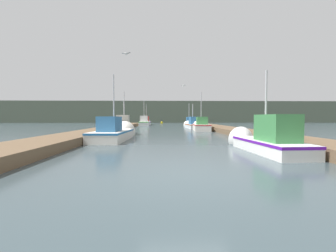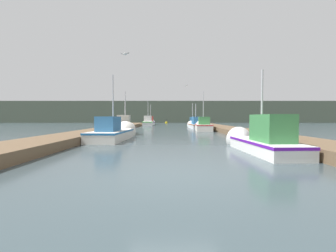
# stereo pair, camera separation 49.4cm
# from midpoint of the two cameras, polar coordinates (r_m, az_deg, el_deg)

# --- Properties ---
(ground_plane) EXTENTS (200.00, 200.00, 0.00)m
(ground_plane) POSITION_cam_midpoint_polar(r_m,az_deg,el_deg) (5.62, 2.29, -12.34)
(ground_plane) COLOR #38474C
(dock_left) EXTENTS (2.47, 40.00, 0.42)m
(dock_left) POSITION_cam_midpoint_polar(r_m,az_deg,el_deg) (22.15, -16.04, -0.98)
(dock_left) COLOR brown
(dock_left) RESTS_ON ground_plane
(dock_right) EXTENTS (2.47, 40.00, 0.42)m
(dock_right) POSITION_cam_midpoint_polar(r_m,az_deg,el_deg) (22.35, 14.51, -0.94)
(dock_right) COLOR brown
(dock_right) RESTS_ON ground_plane
(distant_shore_ridge) EXTENTS (120.00, 16.00, 5.65)m
(distant_shore_ridge) POSITION_cam_midpoint_polar(r_m,az_deg,el_deg) (65.75, -1.39, 3.45)
(distant_shore_ridge) COLOR #4C5647
(distant_shore_ridge) RESTS_ON ground_plane
(fishing_boat_0) EXTENTS (1.62, 5.01, 3.77)m
(fishing_boat_0) POSITION_cam_midpoint_polar(r_m,az_deg,el_deg) (10.14, 21.94, -3.30)
(fishing_boat_0) COLOR silver
(fishing_boat_0) RESTS_ON ground_plane
(fishing_boat_1) EXTENTS (1.98, 6.12, 4.60)m
(fishing_boat_1) POSITION_cam_midpoint_polar(r_m,az_deg,el_deg) (15.00, -14.03, -1.60)
(fishing_boat_1) COLOR silver
(fishing_boat_1) RESTS_ON ground_plane
(fishing_boat_2) EXTENTS (1.68, 5.27, 3.95)m
(fishing_boat_2) POSITION_cam_midpoint_polar(r_m,az_deg,el_deg) (19.51, -11.72, -0.64)
(fishing_boat_2) COLOR silver
(fishing_boat_2) RESTS_ON ground_plane
(fishing_boat_3) EXTENTS (1.87, 4.86, 4.53)m
(fishing_boat_3) POSITION_cam_midpoint_polar(r_m,az_deg,el_deg) (24.24, 7.77, 0.03)
(fishing_boat_3) COLOR silver
(fishing_boat_3) RESTS_ON ground_plane
(fishing_boat_4) EXTENTS (1.61, 6.07, 3.52)m
(fishing_boat_4) POSITION_cam_midpoint_polar(r_m,az_deg,el_deg) (29.35, 5.71, 0.36)
(fishing_boat_4) COLOR silver
(fishing_boat_4) RESTS_ON ground_plane
(fishing_boat_5) EXTENTS (1.39, 4.86, 3.90)m
(fishing_boat_5) POSITION_cam_midpoint_polar(r_m,az_deg,el_deg) (34.25, 4.89, 0.52)
(fishing_boat_5) COLOR silver
(fishing_boat_5) RESTS_ON ground_plane
(fishing_boat_6) EXTENTS (1.86, 5.51, 4.81)m
(fishing_boat_6) POSITION_cam_midpoint_polar(r_m,az_deg,el_deg) (39.20, -6.45, 0.89)
(fishing_boat_6) COLOR silver
(fishing_boat_6) RESTS_ON ground_plane
(fishing_boat_7) EXTENTS (1.95, 5.77, 4.41)m
(fishing_boat_7) POSITION_cam_midpoint_polar(r_m,az_deg,el_deg) (44.66, -5.85, 1.00)
(fishing_boat_7) COLOR silver
(fishing_boat_7) RESTS_ON ground_plane
(mooring_piling_0) EXTENTS (0.28, 0.28, 1.17)m
(mooring_piling_0) POSITION_cam_midpoint_polar(r_m,az_deg,el_deg) (17.57, -15.70, -0.55)
(mooring_piling_0) COLOR #473523
(mooring_piling_0) RESTS_ON ground_plane
(mooring_piling_1) EXTENTS (0.36, 0.36, 1.10)m
(mooring_piling_1) POSITION_cam_midpoint_polar(r_m,az_deg,el_deg) (29.91, 8.02, 0.56)
(mooring_piling_1) COLOR #473523
(mooring_piling_1) RESTS_ON ground_plane
(channel_buoy) EXTENTS (0.59, 0.59, 1.09)m
(channel_buoy) POSITION_cam_midpoint_polar(r_m,az_deg,el_deg) (51.79, -1.86, 0.84)
(channel_buoy) COLOR gold
(channel_buoy) RESTS_ON ground_plane
(seagull_lead) EXTENTS (0.53, 0.39, 0.12)m
(seagull_lead) POSITION_cam_midpoint_polar(r_m,az_deg,el_deg) (27.01, 3.32, 10.21)
(seagull_lead) COLOR white
(seagull_1) EXTENTS (0.56, 0.31, 0.12)m
(seagull_1) POSITION_cam_midpoint_polar(r_m,az_deg,el_deg) (14.36, -11.62, 17.57)
(seagull_1) COLOR white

